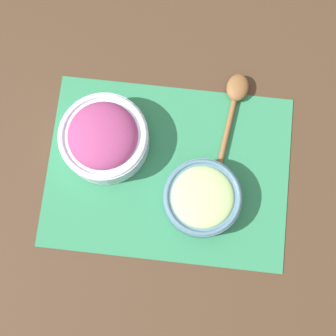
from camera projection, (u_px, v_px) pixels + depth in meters
The scene contains 5 objects.
ground_plane at pixel (168, 171), 0.99m from camera, with size 3.00×3.00×0.00m, color #422D1E.
placemat at pixel (168, 171), 0.99m from camera, with size 0.51×0.38×0.00m.
cucumber_bowl at pixel (202, 198), 0.95m from camera, with size 0.16×0.16×0.06m.
onion_bowl at pixel (104, 138), 0.96m from camera, with size 0.18×0.18×0.09m.
wooden_spoon at pixel (235, 98), 1.01m from camera, with size 0.06×0.22×0.03m.
Camera 1 is at (-0.02, 0.19, 0.98)m, focal length 50.00 mm.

